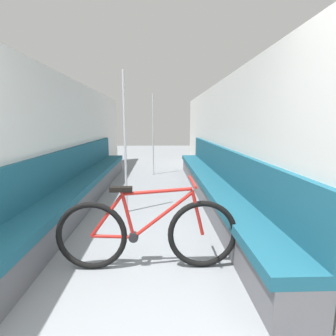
{
  "coord_description": "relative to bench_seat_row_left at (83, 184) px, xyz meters",
  "views": [
    {
      "loc": [
        0.19,
        -1.06,
        1.37
      ],
      "look_at": [
        0.31,
        2.37,
        0.78
      ],
      "focal_mm": 28.0,
      "sensor_mm": 36.0,
      "label": 1
    }
  ],
  "objects": [
    {
      "name": "bench_seat_row_right",
      "position": [
        2.28,
        0.0,
        0.0
      ],
      "size": [
        0.46,
        6.2,
        0.95
      ],
      "color": "#5B5B60",
      "rests_on": "ground"
    },
    {
      "name": "grab_pole_near",
      "position": [
        1.18,
        2.44,
        0.73
      ],
      "size": [
        0.08,
        0.08,
        2.12
      ],
      "color": "gray",
      "rests_on": "ground"
    },
    {
      "name": "grab_pole_far",
      "position": [
        0.83,
        -0.6,
        0.73
      ],
      "size": [
        0.08,
        0.08,
        2.12
      ],
      "color": "gray",
      "rests_on": "ground"
    },
    {
      "name": "wall_right",
      "position": [
        2.53,
        0.02,
        0.77
      ],
      "size": [
        0.1,
        10.21,
        2.14
      ],
      "primitive_type": "cube",
      "color": "silver",
      "rests_on": "ground"
    },
    {
      "name": "bicycle",
      "position": [
        1.22,
        -2.22,
        0.05
      ],
      "size": [
        1.7,
        0.46,
        0.86
      ],
      "rotation": [
        0.0,
        0.0,
        -0.27
      ],
      "color": "black",
      "rests_on": "ground"
    },
    {
      "name": "bench_seat_row_left",
      "position": [
        0.0,
        0.0,
        0.0
      ],
      "size": [
        0.46,
        6.2,
        0.95
      ],
      "color": "#5B5B60",
      "rests_on": "ground"
    },
    {
      "name": "wall_left",
      "position": [
        -0.25,
        0.02,
        0.77
      ],
      "size": [
        0.1,
        10.21,
        2.14
      ],
      "primitive_type": "cube",
      "color": "silver",
      "rests_on": "ground"
    }
  ]
}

